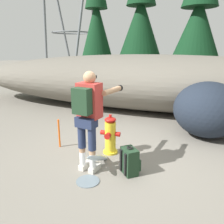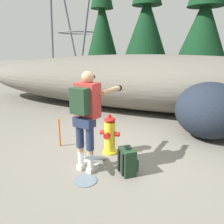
{
  "view_description": "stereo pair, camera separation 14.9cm",
  "coord_description": "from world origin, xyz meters",
  "px_view_note": "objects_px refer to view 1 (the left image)",
  "views": [
    {
      "loc": [
        1.15,
        -3.69,
        2.0
      ],
      "look_at": [
        -0.26,
        0.5,
        0.75
      ],
      "focal_mm": 36.45,
      "sensor_mm": 36.0,
      "label": 1
    },
    {
      "loc": [
        1.29,
        -3.64,
        2.0
      ],
      "look_at": [
        -0.26,
        0.5,
        0.75
      ],
      "focal_mm": 36.45,
      "sensor_mm": 36.0,
      "label": 2
    }
  ],
  "objects_px": {
    "fire_hydrant": "(110,136)",
    "utility_worker": "(89,110)",
    "spare_backpack": "(130,161)",
    "boulder_mid": "(208,109)",
    "survey_stake": "(59,133)"
  },
  "relations": [
    {
      "from": "utility_worker",
      "to": "spare_backpack",
      "type": "xyz_separation_m",
      "value": [
        0.67,
        0.06,
        -0.83
      ]
    },
    {
      "from": "fire_hydrant",
      "to": "utility_worker",
      "type": "xyz_separation_m",
      "value": [
        -0.12,
        -0.68,
        0.69
      ]
    },
    {
      "from": "survey_stake",
      "to": "boulder_mid",
      "type": "bearing_deg",
      "value": 29.67
    },
    {
      "from": "boulder_mid",
      "to": "survey_stake",
      "type": "relative_size",
      "value": 2.66
    },
    {
      "from": "survey_stake",
      "to": "utility_worker",
      "type": "bearing_deg",
      "value": -32.11
    },
    {
      "from": "fire_hydrant",
      "to": "utility_worker",
      "type": "bearing_deg",
      "value": -99.84
    },
    {
      "from": "utility_worker",
      "to": "boulder_mid",
      "type": "bearing_deg",
      "value": -30.72
    },
    {
      "from": "spare_backpack",
      "to": "survey_stake",
      "type": "relative_size",
      "value": 0.78
    },
    {
      "from": "boulder_mid",
      "to": "survey_stake",
      "type": "xyz_separation_m",
      "value": [
        -2.92,
        -1.66,
        -0.34
      ]
    },
    {
      "from": "boulder_mid",
      "to": "fire_hydrant",
      "type": "bearing_deg",
      "value": -138.91
    },
    {
      "from": "fire_hydrant",
      "to": "utility_worker",
      "type": "relative_size",
      "value": 0.47
    },
    {
      "from": "spare_backpack",
      "to": "survey_stake",
      "type": "height_order",
      "value": "survey_stake"
    },
    {
      "from": "spare_backpack",
      "to": "fire_hydrant",
      "type": "bearing_deg",
      "value": 90.41
    },
    {
      "from": "boulder_mid",
      "to": "survey_stake",
      "type": "distance_m",
      "value": 3.38
    },
    {
      "from": "fire_hydrant",
      "to": "boulder_mid",
      "type": "distance_m",
      "value": 2.44
    }
  ]
}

